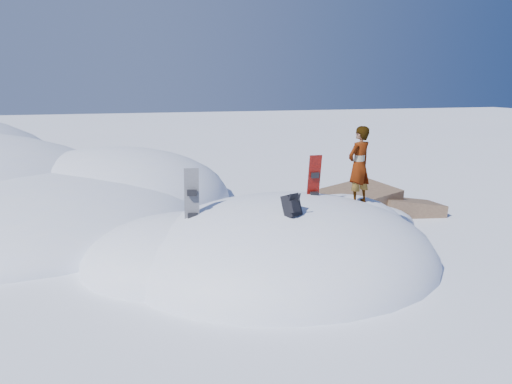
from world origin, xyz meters
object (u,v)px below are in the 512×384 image
object	(u,v)px
snowboard_red	(314,187)
backpack	(292,205)
snowboard_dark	(192,207)
person	(359,165)

from	to	relation	value
snowboard_red	backpack	xyz separation A→B (m)	(-1.05, -1.35, -0.04)
snowboard_dark	person	bearing A→B (deg)	17.33
snowboard_red	snowboard_dark	size ratio (longest dim) A/B	0.93
snowboard_dark	snowboard_red	bearing A→B (deg)	17.72
backpack	person	size ratio (longest dim) A/B	0.29
snowboard_red	person	xyz separation A→B (m)	(1.15, 0.04, 0.44)
snowboard_red	snowboard_dark	distance (m)	2.84
snowboard_red	person	bearing A→B (deg)	4.54
snowboard_dark	person	world-z (taller)	person
snowboard_dark	person	xyz separation A→B (m)	(3.98, 0.19, 0.66)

